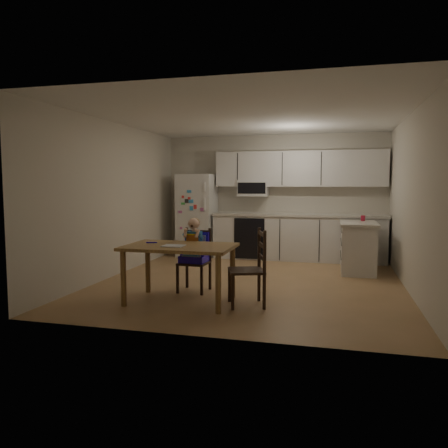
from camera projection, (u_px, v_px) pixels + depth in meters
name	position (u px, v px, depth m)	size (l,w,h in m)	color
room	(256.00, 200.00, 7.05)	(4.52, 5.01, 2.51)	#9A7649
refrigerator	(197.00, 215.00, 9.08)	(0.72, 0.70, 1.70)	silver
kitchen_run	(297.00, 216.00, 8.66)	(3.37, 0.62, 2.15)	silver
kitchen_island	(358.00, 247.00, 7.48)	(0.60, 1.15, 0.85)	silver
red_cup	(363.00, 218.00, 7.70)	(0.08, 0.08, 0.10)	red
dining_table	(180.00, 253.00, 5.51)	(1.36, 0.87, 0.73)	brown
napkin	(173.00, 246.00, 5.42)	(0.26, 0.23, 0.01)	#AFAFB4
toddler_spoon	(151.00, 242.00, 5.70)	(0.02, 0.02, 0.12)	#230FD4
chair_booster	(195.00, 247.00, 6.10)	(0.40, 0.40, 1.03)	black
chair_side	(254.00, 263.00, 5.37)	(0.54, 0.54, 0.95)	black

